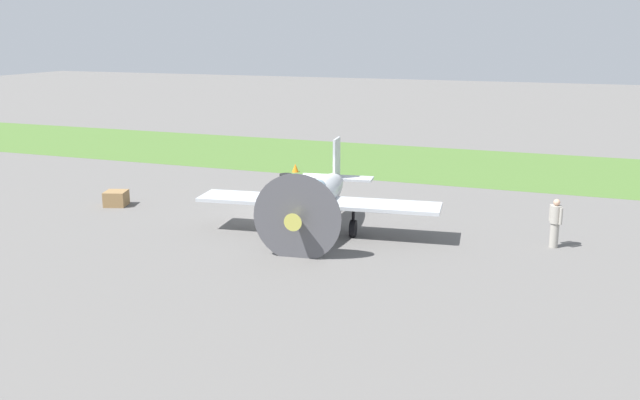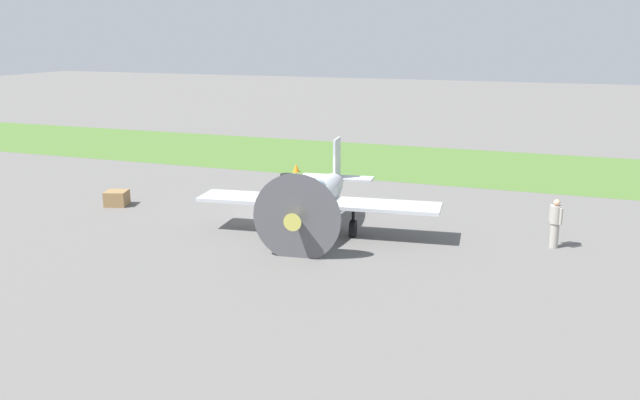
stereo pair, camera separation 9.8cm
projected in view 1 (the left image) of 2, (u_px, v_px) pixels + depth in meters
ground_plane at (302, 214)px, 28.51m from camera, size 160.00×160.00×0.00m
grass_verge at (383, 160)px, 40.23m from camera, size 120.00×11.00×0.01m
airplane_lead at (319, 197)px, 25.65m from camera, size 9.14×7.25×3.24m
ground_crew_chief at (555, 222)px, 23.94m from camera, size 0.45×0.50×1.73m
fuel_drum at (286, 183)px, 32.10m from camera, size 0.60×0.60×0.90m
supply_crate at (116, 198)px, 29.80m from camera, size 1.13×1.13×0.64m
runway_marker_cone at (295, 168)px, 36.88m from camera, size 0.36×0.36×0.44m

